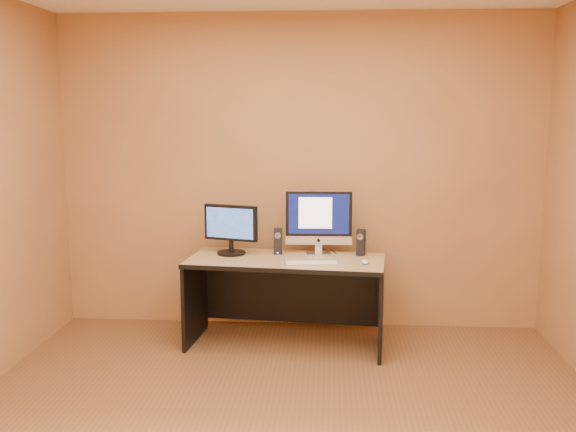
{
  "coord_description": "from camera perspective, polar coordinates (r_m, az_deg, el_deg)",
  "views": [
    {
      "loc": [
        0.26,
        -3.3,
        1.81
      ],
      "look_at": [
        -0.05,
        1.37,
        1.04
      ],
      "focal_mm": 40.0,
      "sensor_mm": 36.0,
      "label": 1
    }
  ],
  "objects": [
    {
      "name": "second_monitor",
      "position": [
        5.06,
        -5.09,
        -1.22
      ],
      "size": [
        0.49,
        0.34,
        0.39
      ],
      "primitive_type": null,
      "rotation": [
        0.0,
        0.0,
        -0.29
      ],
      "color": "black",
      "rests_on": "desk"
    },
    {
      "name": "speaker_left",
      "position": [
        5.07,
        -0.9,
        -2.25
      ],
      "size": [
        0.06,
        0.07,
        0.21
      ],
      "primitive_type": null,
      "rotation": [
        0.0,
        0.0,
        0.01
      ],
      "color": "black",
      "rests_on": "desk"
    },
    {
      "name": "imac",
      "position": [
        5.05,
        2.75,
        -0.51
      ],
      "size": [
        0.54,
        0.21,
        0.51
      ],
      "primitive_type": null,
      "rotation": [
        0.0,
        0.0,
        0.03
      ],
      "color": "#B7B7BC",
      "rests_on": "desk"
    },
    {
      "name": "speaker_right",
      "position": [
        5.05,
        6.5,
        -2.35
      ],
      "size": [
        0.08,
        0.08,
        0.21
      ],
      "primitive_type": null,
      "rotation": [
        0.0,
        0.0,
        -0.24
      ],
      "color": "black",
      "rests_on": "desk"
    },
    {
      "name": "mouse",
      "position": [
        4.79,
        6.87,
        -4.06
      ],
      "size": [
        0.06,
        0.1,
        0.03
      ],
      "primitive_type": "ellipsoid",
      "rotation": [
        0.0,
        0.0,
        -0.03
      ],
      "color": "silver",
      "rests_on": "desk"
    },
    {
      "name": "cable_a",
      "position": [
        5.19,
        4.02,
        -3.11
      ],
      "size": [
        0.06,
        0.2,
        0.01
      ],
      "primitive_type": "cylinder",
      "rotation": [
        1.57,
        0.0,
        0.25
      ],
      "color": "black",
      "rests_on": "desk"
    },
    {
      "name": "keyboard",
      "position": [
        4.75,
        2.12,
        -4.2
      ],
      "size": [
        0.41,
        0.15,
        0.02
      ],
      "primitive_type": "cube",
      "rotation": [
        0.0,
        0.0,
        0.11
      ],
      "color": "silver",
      "rests_on": "desk"
    },
    {
      "name": "desk",
      "position": [
        5.01,
        -0.2,
        -7.67
      ],
      "size": [
        1.55,
        0.79,
        0.69
      ],
      "primitive_type": null,
      "rotation": [
        0.0,
        0.0,
        -0.1
      ],
      "color": "tan",
      "rests_on": "ground"
    },
    {
      "name": "cable_b",
      "position": [
        5.19,
        2.65,
        -3.1
      ],
      "size": [
        0.11,
        0.14,
        0.01
      ],
      "primitive_type": "cylinder",
      "rotation": [
        1.57,
        0.0,
        -0.65
      ],
      "color": "black",
      "rests_on": "desk"
    },
    {
      "name": "walls",
      "position": [
        3.35,
        -0.64,
        0.56
      ],
      "size": [
        4.0,
        4.0,
        2.6
      ],
      "primitive_type": null,
      "color": "#A57542",
      "rests_on": "ground"
    }
  ]
}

